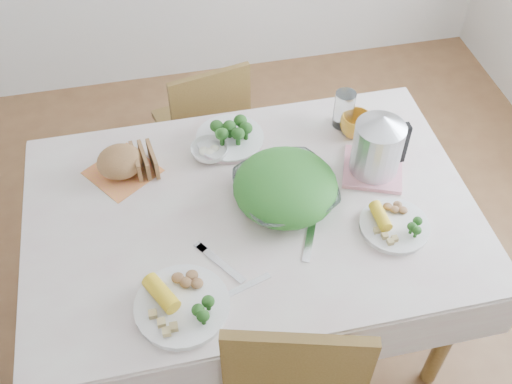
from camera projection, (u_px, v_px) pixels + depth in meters
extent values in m
plane|color=brown|center=(252.00, 322.00, 2.58)|extent=(3.60, 3.60, 0.00)
cube|color=brown|center=(252.00, 273.00, 2.30)|extent=(1.40, 0.90, 0.75)
cube|color=beige|center=(251.00, 210.00, 2.01)|extent=(1.50, 1.00, 0.01)
cube|color=brown|center=(200.00, 116.00, 2.77)|extent=(0.44, 0.44, 0.82)
imported|color=white|center=(285.00, 192.00, 2.01)|extent=(0.38, 0.38, 0.08)
cylinder|color=white|center=(182.00, 306.00, 1.75)|extent=(0.32, 0.32, 0.02)
cylinder|color=white|center=(394.00, 226.00, 1.95)|extent=(0.29, 0.29, 0.02)
cylinder|color=beige|center=(230.00, 139.00, 2.22)|extent=(0.28, 0.28, 0.02)
cube|color=#E08142|center=(123.00, 172.00, 2.12)|extent=(0.29, 0.29, 0.00)
ellipsoid|color=brown|center=(120.00, 161.00, 2.08)|extent=(0.21, 0.21, 0.10)
imported|color=white|center=(210.00, 151.00, 2.16)|extent=(0.15, 0.15, 0.04)
imported|color=gold|center=(355.00, 125.00, 2.22)|extent=(0.14, 0.14, 0.09)
cylinder|color=white|center=(344.00, 111.00, 2.24)|extent=(0.10, 0.10, 0.15)
cube|color=pink|center=(373.00, 169.00, 2.12)|extent=(0.26, 0.26, 0.02)
cylinder|color=#B2B5BA|center=(377.00, 146.00, 2.04)|extent=(0.20, 0.20, 0.24)
cube|color=silver|center=(221.00, 263.00, 1.86)|extent=(0.13, 0.18, 0.00)
cube|color=silver|center=(310.00, 235.00, 1.93)|extent=(0.11, 0.21, 0.00)
cube|color=silver|center=(245.00, 287.00, 1.80)|extent=(0.17, 0.07, 0.00)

